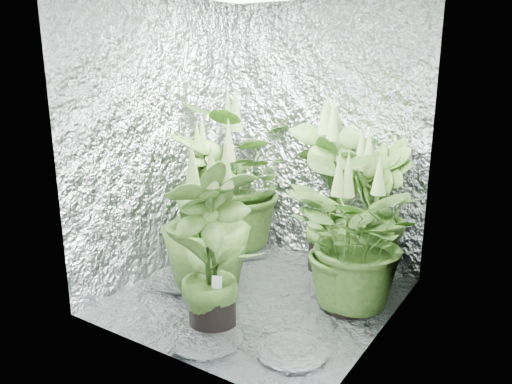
{
  "coord_description": "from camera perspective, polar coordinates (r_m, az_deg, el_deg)",
  "views": [
    {
      "loc": [
        1.56,
        -2.44,
        1.48
      ],
      "look_at": [
        -0.01,
        0.0,
        0.69
      ],
      "focal_mm": 35.0,
      "sensor_mm": 36.0,
      "label": 1
    }
  ],
  "objects": [
    {
      "name": "plant_a",
      "position": [
        3.86,
        -1.93,
        1.89
      ],
      "size": [
        1.32,
        1.32,
        1.23
      ],
      "rotation": [
        0.0,
        0.0,
        5.91
      ],
      "color": "black",
      "rests_on": "ground"
    },
    {
      "name": "walls",
      "position": [
        2.94,
        0.21,
        5.85
      ],
      "size": [
        1.62,
        1.62,
        2.0
      ],
      "color": "white",
      "rests_on": "ground"
    },
    {
      "name": "plant_label",
      "position": [
        2.73,
        -4.5,
        -10.44
      ],
      "size": [
        0.06,
        0.05,
        0.09
      ],
      "primitive_type": "cube",
      "rotation": [
        -0.21,
        0.0,
        0.43
      ],
      "color": "white",
      "rests_on": "plant_f"
    },
    {
      "name": "plant_f",
      "position": [
        2.7,
        -5.17,
        -6.3
      ],
      "size": [
        0.7,
        0.7,
        1.06
      ],
      "rotation": [
        0.0,
        0.0,
        4.18
      ],
      "color": "black",
      "rests_on": "ground"
    },
    {
      "name": "ground",
      "position": [
        3.25,
        0.19,
        -11.81
      ],
      "size": [
        1.6,
        1.6,
        0.0
      ],
      "primitive_type": "plane",
      "color": "white",
      "rests_on": "ground"
    },
    {
      "name": "circulation_fan",
      "position": [
        3.1,
        11.87,
        -10.73
      ],
      "size": [
        0.14,
        0.29,
        0.33
      ],
      "rotation": [
        0.0,
        0.0,
        0.06
      ],
      "color": "black",
      "rests_on": "ground"
    },
    {
      "name": "plant_b",
      "position": [
        3.49,
        8.57,
        -0.01
      ],
      "size": [
        0.84,
        0.84,
        1.22
      ],
      "rotation": [
        0.0,
        0.0,
        0.75
      ],
      "color": "black",
      "rests_on": "ground"
    },
    {
      "name": "plant_e",
      "position": [
        2.97,
        10.83,
        -5.31
      ],
      "size": [
        0.97,
        0.97,
        0.96
      ],
      "rotation": [
        0.0,
        0.0,
        3.44
      ],
      "color": "black",
      "rests_on": "ground"
    },
    {
      "name": "plant_d",
      "position": [
        3.16,
        -5.81,
        -2.56
      ],
      "size": [
        0.8,
        0.8,
        1.11
      ],
      "rotation": [
        0.0,
        0.0,
        2.27
      ],
      "color": "black",
      "rests_on": "ground"
    },
    {
      "name": "plant_c",
      "position": [
        3.41,
        13.27,
        -2.33
      ],
      "size": [
        0.7,
        0.7,
        1.05
      ],
      "rotation": [
        0.0,
        0.0,
        2.03
      ],
      "color": "black",
      "rests_on": "ground"
    }
  ]
}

